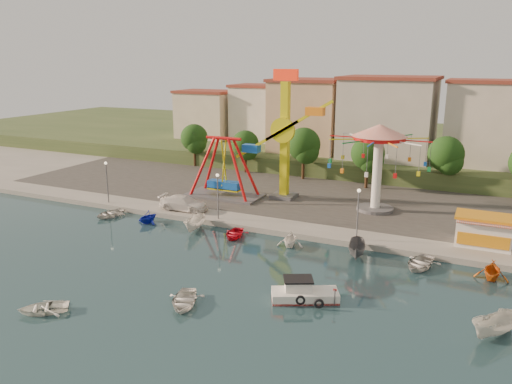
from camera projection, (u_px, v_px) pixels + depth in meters
The scene contains 34 objects.
ground at pixel (226, 280), 42.50m from camera, with size 200.00×200.00×0.00m, color #132B35.
quay_deck at pixel (378, 155), 96.70m from camera, with size 200.00×100.00×0.60m, color #9E998E.
asphalt_pad at pixel (330, 192), 68.61m from camera, with size 90.00×28.00×0.01m, color #4C4944.
hill_terrace at pixel (384, 145), 100.77m from camera, with size 200.00×60.00×3.00m, color #384C26.
pirate_ship_ride at pixel (224, 169), 65.34m from camera, with size 10.00×5.00×8.00m.
kamikaze_tower at pixel (287, 140), 63.34m from camera, with size 8.75×3.10×16.50m.
wave_swinger at pixel (379, 148), 58.27m from camera, with size 11.60×11.60×10.40m.
booth_left at pixel (484, 230), 48.35m from camera, with size 5.40×3.78×3.08m.
lamp_post_0 at pixel (107, 183), 62.93m from camera, with size 0.14×0.14×5.00m, color #59595E.
lamp_post_1 at pixel (218, 198), 56.37m from camera, with size 0.14×0.14×5.00m, color #59595E.
lamp_post_2 at pixel (358, 216), 49.81m from camera, with size 0.14×0.14×5.00m, color #59595E.
tree_0 at pixel (194, 138), 84.14m from camera, with size 4.60×4.60×7.19m.
tree_1 at pixel (245, 144), 79.46m from camera, with size 4.35×4.35×6.80m.
tree_2 at pixel (304, 144), 74.80m from camera, with size 5.02×5.02×7.85m.
tree_3 at pixel (368, 153), 69.52m from camera, with size 4.68×4.68×7.32m.
tree_4 at pixel (446, 154), 67.99m from camera, with size 4.86×4.86×7.60m.
building_0 at pixel (186, 111), 94.23m from camera, with size 9.26×9.53×11.87m, color beige.
building_1 at pixel (255, 119), 94.36m from camera, with size 12.33×9.01×8.63m, color silver.
building_2 at pixel (323, 115), 89.14m from camera, with size 11.95×9.28×11.23m, color tan.
building_3 at pixel (399, 127), 80.98m from camera, with size 12.59×10.50×9.20m, color beige.
building_4 at pixel (490, 129), 78.43m from camera, with size 10.75×9.23×9.24m, color beige.
cabin_motorboat at pixel (303, 294), 38.90m from camera, with size 5.50×4.04×1.82m.
rowboat_a at pixel (184, 300), 38.00m from camera, with size 2.81×3.94×0.82m, color white.
rowboat_b at pixel (44, 308), 36.97m from camera, with size 2.59×3.63×0.75m, color white.
skiff at pixel (495, 326), 33.54m from camera, with size 1.59×4.22×1.63m, color silver.
van at pixel (184, 203), 60.10m from camera, with size 2.43×5.97×1.73m, color white.
moored_boat_0 at pixel (109, 213), 59.65m from camera, with size 2.69×3.77×0.78m, color silver.
moored_boat_1 at pixel (148, 217), 57.25m from camera, with size 2.41×2.80×1.47m, color #1423B5.
moored_boat_2 at pixel (195, 224), 54.63m from camera, with size 1.56×4.14×1.60m, color silver.
moored_boat_3 at pixel (234, 234), 52.75m from camera, with size 2.57×3.60×0.74m, color red.
moored_boat_4 at pixel (290, 239), 50.03m from camera, with size 2.62×3.03×1.60m, color white.
moored_boat_5 at pixel (357, 249), 47.24m from camera, with size 1.56×4.15×1.60m, color #505155.
moored_boat_6 at pixel (420, 263), 44.98m from camera, with size 3.02×4.23×0.88m, color silver.
moored_boat_7 at pixel (492, 270), 42.45m from camera, with size 2.78×3.23×1.70m, color #CF5B12.
Camera 1 is at (18.96, -34.37, 18.14)m, focal length 35.00 mm.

